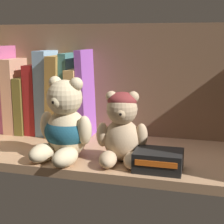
% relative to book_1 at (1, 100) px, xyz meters
% --- Properties ---
extents(shelf_board, '(0.81, 0.29, 0.02)m').
position_rel_book_1_xyz_m(shelf_board, '(0.35, -0.11, -0.10)').
color(shelf_board, '#A87F5B').
rests_on(shelf_board, ground).
extents(shelf_back_panel, '(0.83, 0.01, 0.32)m').
position_rel_book_1_xyz_m(shelf_back_panel, '(0.35, 0.04, 0.05)').
color(shelf_back_panel, brown).
rests_on(shelf_back_panel, ground).
extents(book_1, '(0.03, 0.11, 0.17)m').
position_rel_book_1_xyz_m(book_1, '(0.00, 0.00, 0.00)').
color(book_1, '#26CCB8').
rests_on(book_1, shelf_board).
extents(book_2, '(0.02, 0.11, 0.24)m').
position_rel_book_1_xyz_m(book_2, '(0.03, 0.00, 0.04)').
color(book_2, '#AD4D7B').
rests_on(book_2, shelf_board).
extents(book_3, '(0.03, 0.12, 0.21)m').
position_rel_book_1_xyz_m(book_3, '(0.06, 0.00, 0.02)').
color(book_3, tan).
rests_on(book_3, shelf_board).
extents(book_4, '(0.02, 0.12, 0.16)m').
position_rel_book_1_xyz_m(book_4, '(0.09, 0.00, -0.01)').
color(book_4, brown).
rests_on(book_4, shelf_board).
extents(book_5, '(0.03, 0.11, 0.19)m').
position_rel_book_1_xyz_m(book_5, '(0.12, 0.00, 0.01)').
color(book_5, maroon).
rests_on(book_5, shelf_board).
extents(book_6, '(0.03, 0.11, 0.23)m').
position_rel_book_1_xyz_m(book_6, '(0.15, 0.00, 0.03)').
color(book_6, '#7EA3C5').
rests_on(book_6, shelf_board).
extents(book_7, '(0.04, 0.13, 0.22)m').
position_rel_book_1_xyz_m(book_7, '(0.19, 0.00, 0.02)').
color(book_7, olive).
rests_on(book_7, shelf_board).
extents(book_8, '(0.02, 0.11, 0.22)m').
position_rel_book_1_xyz_m(book_8, '(0.22, 0.00, 0.03)').
color(book_8, '#427B74').
rests_on(book_8, shelf_board).
extents(book_9, '(0.03, 0.14, 0.18)m').
position_rel_book_1_xyz_m(book_9, '(0.24, 0.00, 0.01)').
color(book_9, tan).
rests_on(book_9, shelf_board).
extents(book_10, '(0.03, 0.12, 0.23)m').
position_rel_book_1_xyz_m(book_10, '(0.27, 0.00, 0.03)').
color(book_10, '#9950BC').
rests_on(book_10, shelf_board).
extents(teddy_bear_larger, '(0.14, 0.15, 0.18)m').
position_rel_book_1_xyz_m(teddy_bear_larger, '(0.28, -0.19, -0.01)').
color(teddy_bear_larger, beige).
rests_on(teddy_bear_larger, shelf_board).
extents(teddy_bear_smaller, '(0.11, 0.12, 0.15)m').
position_rel_book_1_xyz_m(teddy_bear_smaller, '(0.41, -0.18, -0.01)').
color(teddy_bear_smaller, tan).
rests_on(teddy_bear_smaller, shelf_board).
extents(small_product_box, '(0.10, 0.07, 0.04)m').
position_rel_book_1_xyz_m(small_product_box, '(0.49, -0.21, -0.07)').
color(small_product_box, black).
rests_on(small_product_box, shelf_board).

